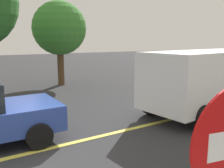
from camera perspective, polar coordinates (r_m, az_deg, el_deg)
name	(u,v)px	position (r m, az deg, el deg)	size (l,w,h in m)	color
ground_plane	(20,156)	(6.16, -20.53, -15.24)	(80.00, 80.00, 0.00)	#2D2D30
lane_marking_centre	(127,130)	(7.29, 3.55, -10.51)	(28.00, 0.16, 0.01)	#E0D14C
white_van	(208,77)	(9.39, 21.28, 1.44)	(5.36, 2.65, 2.20)	white
tree_left_verge	(59,28)	(14.47, -12.05, 12.43)	(3.01, 3.01, 4.73)	#513823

